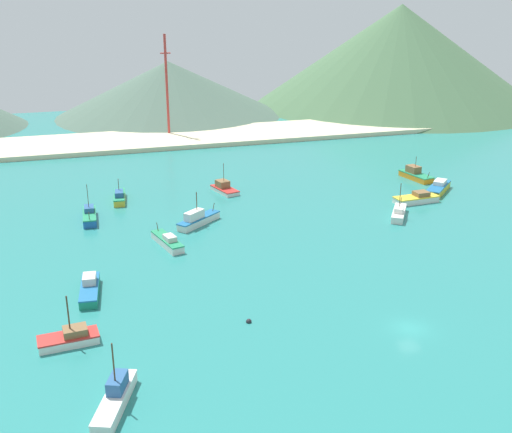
{
  "coord_description": "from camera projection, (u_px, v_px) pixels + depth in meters",
  "views": [
    {
      "loc": [
        -37.23,
        -57.01,
        38.09
      ],
      "look_at": [
        -6.74,
        41.98,
        0.82
      ],
      "focal_mm": 42.89,
      "sensor_mm": 36.0,
      "label": 1
    }
  ],
  "objects": [
    {
      "name": "fishing_boat_2",
      "position": [
        70.0,
        338.0,
        70.93
      ],
      "size": [
        7.09,
        3.4,
        6.2
      ],
      "color": "silver",
      "rests_on": "ground"
    },
    {
      "name": "fishing_boat_8",
      "position": [
        90.0,
        288.0,
        82.84
      ],
      "size": [
        3.22,
        9.17,
        2.38
      ],
      "color": "#198466",
      "rests_on": "ground"
    },
    {
      "name": "fishing_boat_4",
      "position": [
        90.0,
        216.0,
        110.33
      ],
      "size": [
        2.63,
        8.77,
        6.7
      ],
      "color": "#1E5BA8",
      "rests_on": "ground"
    },
    {
      "name": "fishing_boat_0",
      "position": [
        119.0,
        197.0,
        120.69
      ],
      "size": [
        3.0,
        8.59,
        4.68
      ],
      "color": "gold",
      "rests_on": "ground"
    },
    {
      "name": "fishing_boat_6",
      "position": [
        116.0,
        398.0,
        60.07
      ],
      "size": [
        5.32,
        9.33,
        6.93
      ],
      "color": "silver",
      "rests_on": "ground"
    },
    {
      "name": "fishing_boat_11",
      "position": [
        415.0,
        175.0,
        135.39
      ],
      "size": [
        4.34,
        9.05,
        5.08
      ],
      "color": "orange",
      "rests_on": "ground"
    },
    {
      "name": "buoy_0",
      "position": [
        249.0,
        321.0,
        75.87
      ],
      "size": [
        0.7,
        0.7,
        0.7
      ],
      "color": "#232328",
      "rests_on": "ground"
    },
    {
      "name": "hill_east",
      "position": [
        399.0,
        55.0,
        223.9
      ],
      "size": [
        104.82,
        104.82,
        35.82
      ],
      "color": "#476B47",
      "rests_on": "ground"
    },
    {
      "name": "fishing_boat_1",
      "position": [
        399.0,
        213.0,
        111.94
      ],
      "size": [
        6.62,
        8.34,
        6.62
      ],
      "color": "silver",
      "rests_on": "ground"
    },
    {
      "name": "beach_strip",
      "position": [
        207.0,
        136.0,
        174.75
      ],
      "size": [
        247.0,
        24.11,
        1.2
      ],
      "primitive_type": "cube",
      "color": "beige",
      "rests_on": "ground"
    },
    {
      "name": "fishing_boat_10",
      "position": [
        438.0,
        188.0,
        126.39
      ],
      "size": [
        9.24,
        8.94,
        2.28
      ],
      "color": "gold",
      "rests_on": "ground"
    },
    {
      "name": "fishing_boat_13",
      "position": [
        168.0,
        241.0,
        99.01
      ],
      "size": [
        4.19,
        9.28,
        2.65
      ],
      "color": "silver",
      "rests_on": "ground"
    },
    {
      "name": "radio_tower",
      "position": [
        167.0,
        86.0,
        171.55
      ],
      "size": [
        2.87,
        2.29,
        28.66
      ],
      "color": "#B7332D",
      "rests_on": "ground"
    },
    {
      "name": "fishing_boat_9",
      "position": [
        417.0,
        199.0,
        120.03
      ],
      "size": [
        9.08,
        3.7,
        2.13
      ],
      "color": "silver",
      "rests_on": "ground"
    },
    {
      "name": "hill_central",
      "position": [
        169.0,
        88.0,
        206.83
      ],
      "size": [
        76.17,
        76.17,
        17.96
      ],
      "color": "#4C6656",
      "rests_on": "ground"
    },
    {
      "name": "ground",
      "position": [
        316.0,
        242.0,
        101.54
      ],
      "size": [
        260.0,
        280.0,
        0.5
      ],
      "color": "teal"
    },
    {
      "name": "fishing_boat_3",
      "position": [
        224.0,
        188.0,
        126.38
      ],
      "size": [
        4.82,
        7.76,
        6.14
      ],
      "color": "silver",
      "rests_on": "ground"
    },
    {
      "name": "fishing_boat_5",
      "position": [
        198.0,
        219.0,
        108.01
      ],
      "size": [
        8.91,
        7.74,
        6.13
      ],
      "color": "silver",
      "rests_on": "ground"
    }
  ]
}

